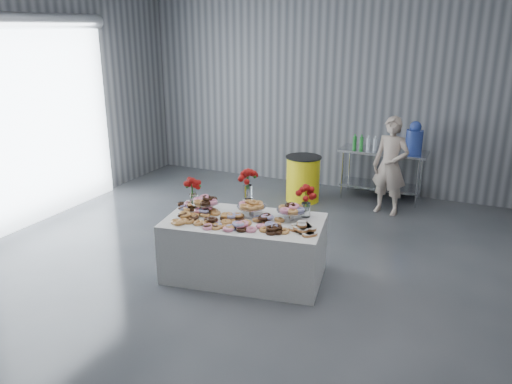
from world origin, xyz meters
TOP-DOWN VIEW (x-y plane):
  - ground at (0.00, 0.00)m, footprint 9.00×9.00m
  - room_walls at (-0.27, 0.07)m, footprint 8.04×9.04m
  - display_table at (-0.11, 0.41)m, footprint 2.04×1.29m
  - prep_table at (0.85, 4.10)m, footprint 1.50×0.60m
  - donut_mounds at (-0.11, 0.36)m, footprint 1.91×1.08m
  - cake_stand_left at (-0.68, 0.47)m, footprint 0.36×0.36m
  - cake_stand_mid at (-0.09, 0.57)m, footprint 0.36×0.36m
  - cake_stand_right at (0.40, 0.65)m, footprint 0.36×0.36m
  - danish_pile at (0.65, 0.39)m, footprint 0.48×0.48m
  - bouquet_left at (-0.89, 0.54)m, footprint 0.26×0.26m
  - bouquet_right at (0.53, 0.82)m, footprint 0.26×0.26m
  - bouquet_center at (-0.22, 0.75)m, footprint 0.26×0.26m
  - water_jug at (1.35, 4.10)m, footprint 0.28×0.28m
  - drink_bottles at (0.53, 4.00)m, footprint 0.54×0.08m
  - person at (1.09, 3.42)m, footprint 0.66×0.51m
  - trash_barrel at (-0.40, 3.42)m, footprint 0.63×0.63m

SIDE VIEW (x-z plane):
  - ground at x=0.00m, z-range 0.00..0.00m
  - display_table at x=-0.11m, z-range 0.00..0.75m
  - trash_barrel at x=-0.40m, z-range 0.00..0.81m
  - prep_table at x=0.85m, z-range 0.17..1.07m
  - donut_mounds at x=-0.11m, z-range 0.75..0.84m
  - danish_pile at x=0.65m, z-range 0.75..0.86m
  - person at x=1.09m, z-range 0.00..1.62m
  - cake_stand_left at x=-0.68m, z-range 0.80..0.98m
  - cake_stand_mid at x=-0.09m, z-range 0.80..0.98m
  - cake_stand_right at x=0.40m, z-range 0.80..0.98m
  - drink_bottles at x=0.53m, z-range 0.90..1.17m
  - bouquet_left at x=-0.89m, z-range 0.84..1.26m
  - bouquet_right at x=0.53m, z-range 0.84..1.26m
  - bouquet_center at x=-0.22m, z-range 0.84..1.41m
  - water_jug at x=1.35m, z-range 0.87..1.43m
  - room_walls at x=-0.27m, z-range 0.63..4.65m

